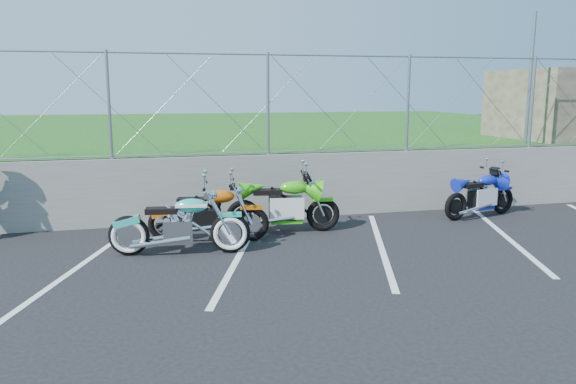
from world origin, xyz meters
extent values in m
plane|color=black|center=(0.00, 0.00, 0.00)|extent=(90.00, 90.00, 0.00)
cube|color=slate|center=(0.00, 3.50, 0.65)|extent=(30.00, 0.22, 1.30)
cube|color=#184B14|center=(0.00, 13.50, 0.65)|extent=(30.00, 20.00, 1.30)
cylinder|color=gray|center=(0.00, 3.50, 3.25)|extent=(28.00, 0.03, 0.03)
cylinder|color=gray|center=(0.00, 3.50, 1.35)|extent=(28.00, 0.03, 0.03)
cylinder|color=gray|center=(7.20, 3.90, 2.80)|extent=(0.08, 0.08, 3.00)
cube|color=silver|center=(-2.40, 1.00, 0.00)|extent=(1.49, 4.31, 0.01)
cube|color=silver|center=(0.00, 1.00, 0.00)|extent=(1.49, 4.31, 0.01)
cube|color=silver|center=(2.40, 1.00, 0.00)|extent=(1.49, 4.31, 0.01)
cube|color=silver|center=(4.80, 1.00, 0.00)|extent=(1.49, 4.31, 0.01)
torus|color=black|center=(-1.68, 1.44, 0.32)|extent=(0.66, 0.20, 0.65)
torus|color=black|center=(-0.11, 1.22, 0.32)|extent=(0.66, 0.20, 0.65)
cube|color=silver|center=(-0.91, 1.33, 0.39)|extent=(0.48, 0.33, 0.33)
ellipsoid|color=teal|center=(-0.70, 1.30, 0.78)|extent=(0.55, 0.31, 0.23)
cube|color=black|center=(-1.16, 1.37, 0.71)|extent=(0.52, 0.30, 0.09)
cube|color=teal|center=(-0.11, 1.22, 0.63)|extent=(0.39, 0.20, 0.06)
cylinder|color=silver|center=(-0.48, 1.27, 1.10)|extent=(0.13, 0.70, 0.03)
torus|color=black|center=(-1.09, 2.15, 0.30)|extent=(0.62, 0.23, 0.61)
torus|color=black|center=(0.35, 1.85, 0.30)|extent=(0.62, 0.23, 0.61)
cube|color=black|center=(-0.39, 2.00, 0.39)|extent=(0.50, 0.36, 0.33)
ellipsoid|color=#CE570C|center=(-0.18, 1.96, 0.79)|extent=(0.56, 0.34, 0.23)
cube|color=black|center=(-0.64, 2.05, 0.72)|extent=(0.53, 0.33, 0.09)
cube|color=#CE570C|center=(0.35, 1.85, 0.59)|extent=(0.40, 0.22, 0.06)
cylinder|color=silver|center=(0.03, 1.91, 1.02)|extent=(0.17, 0.70, 0.03)
torus|color=black|center=(0.30, 2.40, 0.31)|extent=(0.63, 0.19, 0.62)
torus|color=black|center=(1.76, 2.20, 0.31)|extent=(0.63, 0.19, 0.62)
cube|color=black|center=(1.01, 2.30, 0.41)|extent=(0.51, 0.35, 0.35)
ellipsoid|color=green|center=(1.23, 2.27, 0.83)|extent=(0.58, 0.32, 0.24)
cube|color=black|center=(0.74, 2.34, 0.76)|extent=(0.55, 0.31, 0.09)
cube|color=green|center=(1.76, 2.20, 0.60)|extent=(0.41, 0.21, 0.06)
cylinder|color=silver|center=(1.41, 2.25, 1.07)|extent=(0.13, 0.74, 0.03)
torus|color=black|center=(4.59, 2.39, 0.28)|extent=(0.57, 0.24, 0.56)
torus|color=black|center=(5.88, 2.72, 0.28)|extent=(0.57, 0.24, 0.56)
cube|color=black|center=(5.21, 2.55, 0.37)|extent=(0.48, 0.36, 0.32)
ellipsoid|color=#1225AE|center=(5.41, 2.60, 0.75)|extent=(0.54, 0.34, 0.22)
cube|color=black|center=(4.98, 2.49, 0.68)|extent=(0.51, 0.33, 0.08)
cube|color=#1225AE|center=(5.88, 2.72, 0.54)|extent=(0.38, 0.22, 0.06)
cylinder|color=silver|center=(5.57, 2.64, 0.97)|extent=(0.19, 0.66, 0.03)
camera|label=1|loc=(-1.27, -7.46, 2.59)|focal=35.00mm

